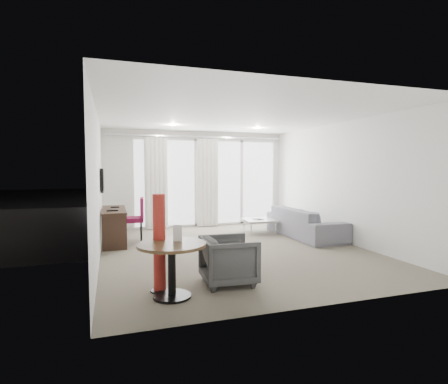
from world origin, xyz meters
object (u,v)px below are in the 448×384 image
object	(u,v)px
tub_armchair	(229,260)
rattan_chair_a	(226,206)
desk	(114,226)
rattan_chair_b	(248,205)
coffee_table	(259,226)
desk_chair	(132,220)
red_lamp	(159,243)
sofa	(305,222)
round_table	(172,270)

from	to	relation	value
tub_armchair	rattan_chair_a	size ratio (longest dim) A/B	0.92
desk	rattan_chair_b	xyz separation A→B (m)	(4.25, 2.92, 0.00)
coffee_table	desk_chair	bearing A→B (deg)	-177.51
red_lamp	coffee_table	world-z (taller)	red_lamp
rattan_chair_a	red_lamp	bearing A→B (deg)	-121.74
desk_chair	sofa	xyz separation A→B (m)	(3.91, -0.59, -0.15)
rattan_chair_b	tub_armchair	bearing A→B (deg)	-131.54
rattan_chair_b	coffee_table	bearing A→B (deg)	-123.62
round_table	sofa	bearing A→B (deg)	38.59
desk_chair	sofa	distance (m)	3.95
rattan_chair_a	desk_chair	bearing A→B (deg)	-144.14
coffee_table	sofa	bearing A→B (deg)	-40.71
desk_chair	coffee_table	size ratio (longest dim) A/B	1.28
rattan_chair_b	desk_chair	bearing A→B (deg)	-160.02
sofa	red_lamp	bearing A→B (deg)	125.04
coffee_table	rattan_chair_a	xyz separation A→B (m)	(-0.01, 2.58, 0.22)
red_lamp	round_table	bearing A→B (deg)	-67.00
rattan_chair_b	round_table	bearing A→B (deg)	-136.63
coffee_table	sofa	world-z (taller)	sofa
round_table	rattan_chair_a	distance (m)	6.78
desk	desk_chair	size ratio (longest dim) A/B	1.60
coffee_table	red_lamp	bearing A→B (deg)	-130.92
desk_chair	tub_armchair	world-z (taller)	desk_chair
red_lamp	coffee_table	xyz separation A→B (m)	(2.89, 3.34, -0.47)
round_table	desk_chair	bearing A→B (deg)	94.71
rattan_chair_a	rattan_chair_b	size ratio (longest dim) A/B	1.07
tub_armchair	sofa	xyz separation A→B (m)	(2.78, 2.62, 0.00)
sofa	rattan_chair_b	size ratio (longest dim) A/B	3.11
desk_chair	tub_armchair	distance (m)	3.40
desk	tub_armchair	size ratio (longest dim) A/B	2.14
round_table	red_lamp	xyz separation A→B (m)	(-0.11, 0.27, 0.30)
sofa	rattan_chair_b	distance (m)	3.57
round_table	red_lamp	distance (m)	0.42
rattan_chair_a	coffee_table	bearing A→B (deg)	-95.49
red_lamp	sofa	bearing A→B (deg)	35.04
round_table	rattan_chair_a	xyz separation A→B (m)	(2.77, 6.19, 0.05)
round_table	rattan_chair_b	world-z (taller)	rattan_chair_b
red_lamp	rattan_chair_b	xyz separation A→B (m)	(3.72, 6.18, -0.27)
coffee_table	sofa	xyz separation A→B (m)	(0.84, -0.72, 0.16)
rattan_chair_a	round_table	bearing A→B (deg)	-119.87
desk	rattan_chair_a	size ratio (longest dim) A/B	1.98
red_lamp	rattan_chair_b	world-z (taller)	red_lamp
desk	tub_armchair	world-z (taller)	desk
red_lamp	tub_armchair	size ratio (longest dim) A/B	1.75
coffee_table	round_table	bearing A→B (deg)	-127.60
round_table	red_lamp	bearing A→B (deg)	113.00
red_lamp	tub_armchair	xyz separation A→B (m)	(0.96, 0.00, -0.31)
desk_chair	round_table	bearing A→B (deg)	-79.34
desk	red_lamp	bearing A→B (deg)	-80.69
rattan_chair_a	rattan_chair_b	world-z (taller)	rattan_chair_a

